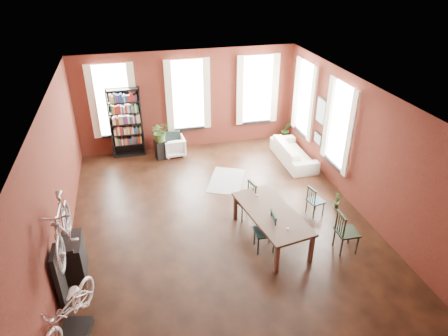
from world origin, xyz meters
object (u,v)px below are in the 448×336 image
object	(u,v)px
dining_chair_a	(264,232)
bicycle_floor	(64,293)
dining_chair_b	(245,201)
bookshelf	(126,123)
plant_stand	(161,150)
white_armchair	(174,145)
dining_chair_d	(316,201)
bike_trainer	(76,330)
dining_chair_c	(347,232)
cream_sofa	(294,149)
dining_table	(271,225)
console_table	(74,257)

from	to	relation	value
dining_chair_a	bicycle_floor	bearing A→B (deg)	-66.22
dining_chair_b	dining_chair_a	bearing A→B (deg)	-10.09
bookshelf	plant_stand	world-z (taller)	bookshelf
dining_chair_b	white_armchair	xyz separation A→B (m)	(-1.23, 3.81, -0.13)
dining_chair_d	bookshelf	size ratio (longest dim) A/B	0.36
bike_trainer	plant_stand	size ratio (longest dim) A/B	0.77
dining_chair_d	bike_trainer	distance (m)	6.00
dining_chair_d	bike_trainer	bearing A→B (deg)	99.85
dining_chair_d	plant_stand	size ratio (longest dim) A/B	1.27
dining_chair_b	dining_chair_c	size ratio (longest dim) A/B	0.96
dining_chair_c	cream_sofa	size ratio (longest dim) A/B	0.47
dining_chair_d	dining_table	bearing A→B (deg)	102.43
dining_chair_b	console_table	world-z (taller)	dining_chair_b
dining_chair_a	bike_trainer	world-z (taller)	dining_chair_a
bicycle_floor	bike_trainer	bearing A→B (deg)	74.32
dining_chair_a	dining_table	bearing A→B (deg)	143.51
white_armchair	dining_chair_d	bearing A→B (deg)	122.59
dining_chair_c	console_table	xyz separation A→B (m)	(-5.70, 0.70, -0.09)
plant_stand	bicycle_floor	bearing A→B (deg)	-108.96
bike_trainer	plant_stand	world-z (taller)	plant_stand
bookshelf	white_armchair	bearing A→B (deg)	-14.31
dining_chair_a	plant_stand	bearing A→B (deg)	-155.95
dining_chair_c	dining_chair_d	bearing A→B (deg)	4.93
bicycle_floor	dining_chair_b	bearing A→B (deg)	57.89
bookshelf	dining_chair_d	bearing A→B (deg)	-45.74
white_armchair	dining_chair_c	bearing A→B (deg)	115.47
dining_table	dining_chair_a	world-z (taller)	dining_chair_a
dining_chair_a	dining_chair_c	bearing A→B (deg)	79.27
dining_chair_c	dining_chair_a	bearing A→B (deg)	77.45
dining_chair_c	dining_table	bearing A→B (deg)	65.29
dining_chair_d	bookshelf	world-z (taller)	bookshelf
cream_sofa	bicycle_floor	bearing A→B (deg)	129.67
bike_trainer	white_armchair	bearing A→B (deg)	68.08
dining_chair_c	white_armchair	size ratio (longest dim) A/B	1.45
dining_chair_b	bike_trainer	bearing A→B (deg)	-68.64
bicycle_floor	dining_table	bearing A→B (deg)	45.20
dining_chair_b	bookshelf	bearing A→B (deg)	-160.63
dining_chair_b	console_table	size ratio (longest dim) A/B	1.16
bike_trainer	console_table	xyz separation A→B (m)	(-0.10, 1.57, 0.33)
dining_chair_a	dining_chair_c	world-z (taller)	dining_chair_c
dining_chair_d	dining_chair_b	bearing A→B (deg)	67.09
dining_table	dining_chair_b	world-z (taller)	dining_chair_b
dining_chair_c	plant_stand	xyz separation A→B (m)	(-3.47, 5.37, -0.18)
cream_sofa	dining_table	bearing A→B (deg)	149.89
dining_chair_d	white_armchair	distance (m)	5.08
dining_chair_a	bookshelf	world-z (taller)	bookshelf
plant_stand	dining_chair_b	bearing A→B (deg)	-65.20
dining_chair_a	dining_chair_d	xyz separation A→B (m)	(1.67, 0.95, -0.07)
dining_chair_c	white_armchair	xyz separation A→B (m)	(-3.02, 5.54, -0.15)
dining_chair_d	console_table	bearing A→B (deg)	84.66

